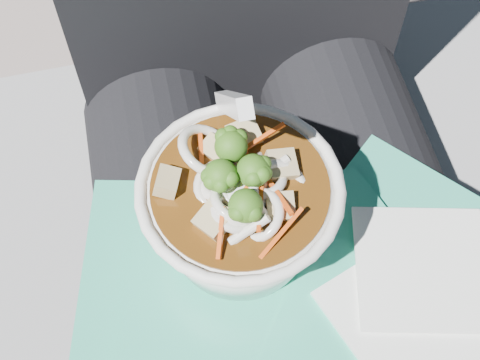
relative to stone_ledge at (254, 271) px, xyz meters
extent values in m
cube|color=gray|center=(0.00, 0.00, 0.00)|extent=(1.01, 0.53, 0.46)
cylinder|color=black|center=(-0.10, -0.15, 0.31)|extent=(0.16, 0.48, 0.16)
cylinder|color=black|center=(0.10, -0.15, 0.31)|extent=(0.16, 0.48, 0.16)
cube|color=#29AB88|center=(-0.04, -0.17, 0.39)|extent=(0.20, 0.20, 0.00)
cube|color=#29AB88|center=(0.09, -0.17, 0.39)|extent=(0.25, 0.25, 0.00)
cube|color=#29AB88|center=(-0.03, -0.14, 0.39)|extent=(0.14, 0.17, 0.00)
cube|color=#29AB88|center=(-0.12, -0.14, 0.40)|extent=(0.16, 0.19, 0.00)
cube|color=#29AB88|center=(-0.01, -0.12, 0.40)|extent=(0.17, 0.17, 0.00)
cube|color=#29AB88|center=(0.01, -0.20, 0.40)|extent=(0.22, 0.23, 0.00)
cube|color=#29AB88|center=(-0.07, -0.19, 0.40)|extent=(0.20, 0.20, 0.00)
cube|color=white|center=(0.08, -0.23, 0.41)|extent=(0.17, 0.17, 0.00)
cube|color=white|center=(0.09, -0.19, 0.41)|extent=(0.13, 0.13, 0.00)
torus|color=white|center=(-0.05, -0.13, 0.49)|extent=(0.16, 0.16, 0.01)
cylinder|color=#47270A|center=(-0.05, -0.13, 0.49)|extent=(0.13, 0.13, 0.01)
torus|color=silver|center=(-0.06, -0.13, 0.49)|extent=(0.06, 0.06, 0.02)
torus|color=silver|center=(-0.07, -0.10, 0.49)|extent=(0.04, 0.04, 0.03)
torus|color=silver|center=(-0.05, -0.13, 0.49)|extent=(0.06, 0.06, 0.02)
torus|color=silver|center=(-0.05, -0.12, 0.49)|extent=(0.05, 0.06, 0.03)
torus|color=silver|center=(-0.04, -0.16, 0.49)|extent=(0.05, 0.05, 0.03)
torus|color=silver|center=(-0.07, -0.10, 0.50)|extent=(0.07, 0.07, 0.04)
torus|color=silver|center=(-0.04, -0.13, 0.49)|extent=(0.04, 0.04, 0.02)
torus|color=silver|center=(-0.06, -0.15, 0.49)|extent=(0.05, 0.06, 0.04)
torus|color=silver|center=(-0.06, -0.15, 0.49)|extent=(0.05, 0.05, 0.02)
torus|color=silver|center=(-0.06, -0.12, 0.49)|extent=(0.05, 0.05, 0.01)
torus|color=silver|center=(-0.02, -0.14, 0.49)|extent=(0.05, 0.06, 0.04)
torus|color=silver|center=(-0.03, -0.13, 0.49)|extent=(0.05, 0.05, 0.03)
cylinder|color=silver|center=(-0.03, -0.13, 0.50)|extent=(0.03, 0.02, 0.01)
cylinder|color=silver|center=(-0.05, -0.17, 0.50)|extent=(0.03, 0.01, 0.02)
cylinder|color=silver|center=(-0.03, -0.12, 0.50)|extent=(0.02, 0.04, 0.03)
cylinder|color=silver|center=(-0.05, -0.16, 0.50)|extent=(0.03, 0.01, 0.02)
cylinder|color=olive|center=(-0.04, -0.13, 0.50)|extent=(0.01, 0.01, 0.01)
sphere|color=#255613|center=(-0.04, -0.13, 0.51)|extent=(0.02, 0.02, 0.02)
sphere|color=#255613|center=(-0.04, -0.14, 0.51)|extent=(0.01, 0.01, 0.01)
sphere|color=#255613|center=(-0.03, -0.14, 0.51)|extent=(0.01, 0.01, 0.01)
sphere|color=#255613|center=(-0.03, -0.13, 0.51)|extent=(0.01, 0.01, 0.01)
sphere|color=#255613|center=(-0.03, -0.14, 0.51)|extent=(0.01, 0.01, 0.01)
cylinder|color=olive|center=(-0.05, -0.11, 0.50)|extent=(0.01, 0.01, 0.01)
sphere|color=#255613|center=(-0.05, -0.11, 0.51)|extent=(0.02, 0.02, 0.02)
sphere|color=#255613|center=(-0.04, -0.10, 0.51)|extent=(0.01, 0.01, 0.01)
sphere|color=#255613|center=(-0.05, -0.10, 0.51)|extent=(0.01, 0.01, 0.01)
sphere|color=#255613|center=(-0.04, -0.10, 0.51)|extent=(0.01, 0.01, 0.01)
sphere|color=#255613|center=(-0.06, -0.10, 0.51)|extent=(0.01, 0.01, 0.01)
cylinder|color=olive|center=(-0.06, -0.13, 0.50)|extent=(0.01, 0.01, 0.01)
sphere|color=#255613|center=(-0.06, -0.13, 0.51)|extent=(0.02, 0.02, 0.02)
sphere|color=#255613|center=(-0.06, -0.14, 0.51)|extent=(0.01, 0.01, 0.01)
sphere|color=#255613|center=(-0.06, -0.14, 0.51)|extent=(0.01, 0.01, 0.01)
sphere|color=#255613|center=(-0.07, -0.13, 0.51)|extent=(0.01, 0.01, 0.01)
sphere|color=#255613|center=(-0.07, -0.13, 0.51)|extent=(0.01, 0.01, 0.01)
cylinder|color=olive|center=(-0.05, -0.16, 0.50)|extent=(0.01, 0.01, 0.01)
sphere|color=#255613|center=(-0.05, -0.16, 0.51)|extent=(0.02, 0.02, 0.02)
sphere|color=#255613|center=(-0.06, -0.16, 0.51)|extent=(0.01, 0.01, 0.01)
sphere|color=#255613|center=(-0.06, -0.16, 0.51)|extent=(0.01, 0.01, 0.01)
sphere|color=#255613|center=(-0.05, -0.16, 0.51)|extent=(0.01, 0.01, 0.01)
sphere|color=#255613|center=(-0.05, -0.16, 0.51)|extent=(0.01, 0.01, 0.01)
cube|color=#E14D12|center=(-0.03, -0.10, 0.50)|extent=(0.04, 0.02, 0.01)
cube|color=#E14D12|center=(-0.04, -0.11, 0.50)|extent=(0.01, 0.04, 0.01)
cube|color=#E14D12|center=(-0.05, -0.14, 0.50)|extent=(0.03, 0.03, 0.01)
cube|color=#E14D12|center=(-0.03, -0.18, 0.50)|extent=(0.04, 0.03, 0.02)
cube|color=#E14D12|center=(-0.02, -0.15, 0.50)|extent=(0.01, 0.04, 0.01)
cube|color=#E14D12|center=(-0.07, -0.17, 0.50)|extent=(0.01, 0.04, 0.01)
cube|color=#E14D12|center=(-0.07, -0.10, 0.49)|extent=(0.01, 0.04, 0.01)
cube|color=#E14D12|center=(-0.04, -0.15, 0.50)|extent=(0.02, 0.05, 0.01)
cube|color=tan|center=(-0.02, -0.12, 0.49)|extent=(0.02, 0.02, 0.02)
cube|color=tan|center=(-0.04, -0.09, 0.49)|extent=(0.03, 0.03, 0.02)
cube|color=tan|center=(-0.06, -0.10, 0.49)|extent=(0.03, 0.03, 0.02)
cube|color=tan|center=(-0.10, -0.12, 0.50)|extent=(0.02, 0.03, 0.02)
cube|color=tan|center=(-0.07, -0.16, 0.50)|extent=(0.03, 0.03, 0.02)
cube|color=tan|center=(-0.02, -0.15, 0.49)|extent=(0.02, 0.03, 0.02)
ellipsoid|color=white|center=(-0.05, -0.14, 0.50)|extent=(0.03, 0.04, 0.01)
cube|color=white|center=(-0.05, -0.10, 0.55)|extent=(0.01, 0.09, 0.11)
camera|label=1|loc=(-0.10, -0.37, 0.92)|focal=50.00mm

